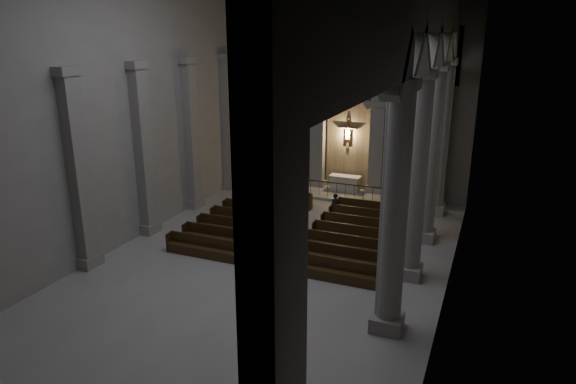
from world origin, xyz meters
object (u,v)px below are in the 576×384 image
object	(u,v)px
pews	(299,230)
worshipper	(335,207)
candle_stand_right	(394,201)
candle_stand_left	(287,190)
altar	(345,183)
altar_rail	(336,188)

from	to	relation	value
pews	worshipper	world-z (taller)	worshipper
candle_stand_right	worshipper	size ratio (longest dim) A/B	0.94
candle_stand_left	candle_stand_right	xyz separation A→B (m)	(6.16, 0.51, -0.06)
altar	candle_stand_right	bearing A→B (deg)	-23.02
altar_rail	candle_stand_right	size ratio (longest dim) A/B	4.16
altar_rail	pews	xyz separation A→B (m)	(-0.00, -5.90, -0.41)
altar	pews	bearing A→B (deg)	-90.74
candle_stand_left	pews	bearing A→B (deg)	-62.32
altar_rail	candle_stand_right	distance (m)	3.33
candle_stand_left	worshipper	distance (m)	4.58
altar	candle_stand_right	size ratio (longest dim) A/B	1.43
candle_stand_left	worshipper	xyz separation A→B (m)	(3.75, -2.61, 0.27)
altar_rail	worshipper	world-z (taller)	worshipper
candle_stand_left	pews	world-z (taller)	candle_stand_left
candle_stand_right	worshipper	distance (m)	3.95
pews	worshipper	size ratio (longest dim) A/B	6.88
altar	candle_stand_right	xyz separation A→B (m)	(3.22, -1.37, -0.27)
altar	altar_rail	distance (m)	1.41
candle_stand_right	pews	world-z (taller)	candle_stand_right
worshipper	pews	bearing A→B (deg)	-126.64
altar_rail	candle_stand_right	bearing A→B (deg)	0.69
altar	candle_stand_left	size ratio (longest dim) A/B	1.22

